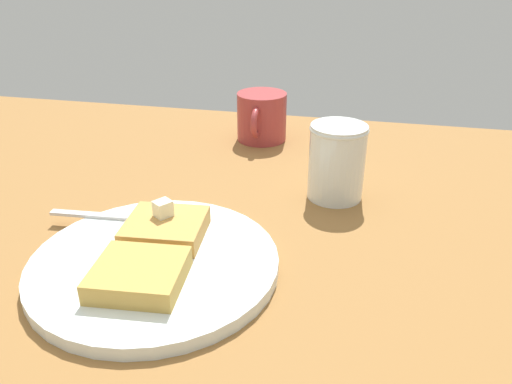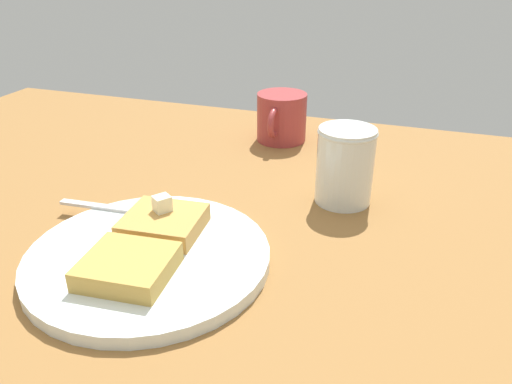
# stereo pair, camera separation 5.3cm
# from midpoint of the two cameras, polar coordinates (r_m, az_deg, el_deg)

# --- Properties ---
(table_surface) EXTENTS (1.02, 1.02, 0.02)m
(table_surface) POSITION_cam_midpoint_polar(r_m,az_deg,el_deg) (0.54, -16.65, -7.68)
(table_surface) COLOR olive
(table_surface) RESTS_ON ground
(plate) EXTENTS (0.24, 0.24, 0.01)m
(plate) POSITION_cam_midpoint_polar(r_m,az_deg,el_deg) (0.50, -9.20, -7.37)
(plate) COLOR white
(plate) RESTS_ON table_surface
(toast_slice_left) EXTENTS (0.08, 0.08, 0.02)m
(toast_slice_left) POSITION_cam_midpoint_polar(r_m,az_deg,el_deg) (0.52, -7.67, -3.62)
(toast_slice_left) COLOR #C89247
(toast_slice_left) RESTS_ON plate
(toast_slice_middle) EXTENTS (0.08, 0.08, 0.02)m
(toast_slice_middle) POSITION_cam_midpoint_polar(r_m,az_deg,el_deg) (0.46, -11.24, -8.45)
(toast_slice_middle) COLOR gold
(toast_slice_middle) RESTS_ON plate
(butter_pat_primary) EXTENTS (0.02, 0.02, 0.02)m
(butter_pat_primary) POSITION_cam_midpoint_polar(r_m,az_deg,el_deg) (0.52, -7.84, -1.40)
(butter_pat_primary) COLOR #F0EDC8
(butter_pat_primary) RESTS_ON toast_slice_left
(fork) EXTENTS (0.03, 0.16, 0.00)m
(fork) POSITION_cam_midpoint_polar(r_m,az_deg,el_deg) (0.57, -11.32, -2.20)
(fork) COLOR silver
(fork) RESTS_ON plate
(syrup_jar) EXTENTS (0.07, 0.07, 0.09)m
(syrup_jar) POSITION_cam_midpoint_polar(r_m,az_deg,el_deg) (0.61, 12.60, 2.71)
(syrup_jar) COLOR #432007
(syrup_jar) RESTS_ON table_surface
(coffee_mug) EXTENTS (0.10, 0.08, 0.08)m
(coffee_mug) POSITION_cam_midpoint_polar(r_m,az_deg,el_deg) (0.79, 4.85, 8.46)
(coffee_mug) COLOR #A03537
(coffee_mug) RESTS_ON table_surface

